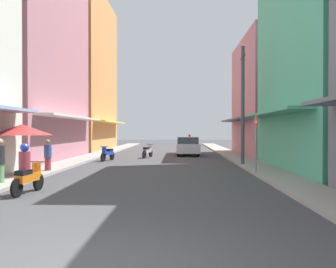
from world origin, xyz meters
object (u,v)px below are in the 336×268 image
motorbike_black (190,143)px  street_sign_no_entry (256,136)px  pedestrian_foreground (0,162)px  motorbike_orange (28,171)px  motorbike_blue (107,153)px  utility_pole (243,105)px  vendor_umbrella (22,130)px  pedestrian_far (48,156)px  parked_car (187,146)px  motorbike_silver (148,151)px

motorbike_black → street_sign_no_entry: size_ratio=0.67×
pedestrian_foreground → motorbike_orange: bearing=-41.8°
motorbike_black → street_sign_no_entry: (2.29, -20.38, 1.01)m
motorbike_blue → utility_pole: utility_pole is taller
vendor_umbrella → utility_pole: bearing=27.0°
pedestrian_far → vendor_umbrella: 2.10m
motorbike_blue → pedestrian_foreground: bearing=-99.6°
parked_car → utility_pole: bearing=-70.4°
motorbike_black → parked_car: size_ratio=0.43×
motorbike_blue → motorbike_black: size_ratio=0.99×
pedestrian_far → utility_pole: size_ratio=0.23×
motorbike_silver → motorbike_orange: motorbike_orange is taller
vendor_umbrella → utility_pole: size_ratio=0.36×
motorbike_orange → parked_car: bearing=72.2°
motorbike_blue → vendor_umbrella: (-1.87, -8.02, 1.50)m
utility_pole → street_sign_no_entry: size_ratio=2.50×
motorbike_silver → parked_car: size_ratio=0.43×
motorbike_black → motorbike_silver: bearing=-107.0°
motorbike_silver → pedestrian_foreground: 13.41m
motorbike_blue → street_sign_no_entry: street_sign_no_entry is taller
motorbike_silver → street_sign_no_entry: 10.98m
motorbike_blue → pedestrian_foreground: pedestrian_foreground is taller
motorbike_blue → motorbike_orange: (-0.06, -11.60, 0.20)m
street_sign_no_entry → vendor_umbrella: bearing=-172.3°
motorbike_black → parked_car: (-0.46, -8.60, 0.04)m
motorbike_orange → street_sign_no_entry: bearing=31.2°
motorbike_black → vendor_umbrella: vendor_umbrella is taller
motorbike_orange → vendor_umbrella: bearing=116.8°
parked_car → pedestrian_far: pedestrian_far is taller
motorbike_blue → utility_pole: (8.16, -2.91, 2.88)m
pedestrian_far → motorbike_silver: bearing=67.0°
motorbike_silver → utility_pole: 8.51m
pedestrian_far → vendor_umbrella: vendor_umbrella is taller
motorbike_orange → pedestrian_foreground: bearing=138.2°
motorbike_blue → utility_pole: bearing=-19.6°
motorbike_silver → motorbike_blue: size_ratio=0.99×
parked_car → vendor_umbrella: vendor_umbrella is taller
motorbike_black → parked_car: 8.61m
motorbike_orange → street_sign_no_entry: size_ratio=0.68×
pedestrian_far → motorbike_black: bearing=70.3°
motorbike_blue → parked_car: bearing=43.8°
utility_pole → vendor_umbrella: bearing=-153.0°
pedestrian_foreground → street_sign_no_entry: bearing=19.4°
pedestrian_foreground → utility_pole: (9.87, 7.21, 2.55)m
vendor_umbrella → motorbike_silver: bearing=68.2°
motorbike_black → pedestrian_far: 21.33m
motorbike_orange → street_sign_no_entry: (8.12, 4.92, 1.01)m
motorbike_silver → street_sign_no_entry: size_ratio=0.66×
motorbike_silver → motorbike_black: size_ratio=0.98×
parked_car → motorbike_orange: bearing=-107.8°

